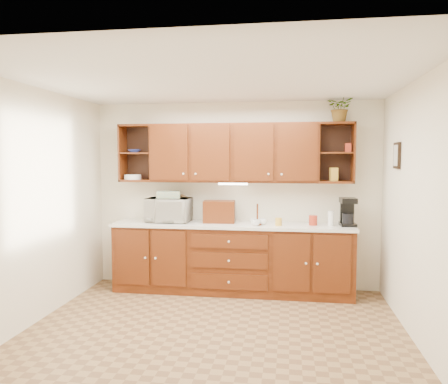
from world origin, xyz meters
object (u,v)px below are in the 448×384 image
(bread_box, at_px, (219,212))
(potted_plant, at_px, (341,108))
(coffee_maker, at_px, (348,212))
(microwave, at_px, (169,210))

(bread_box, bearing_deg, potted_plant, -2.29)
(coffee_maker, bearing_deg, bread_box, 175.40)
(bread_box, relative_size, potted_plant, 1.15)
(bread_box, height_order, coffee_maker, coffee_maker)
(bread_box, bearing_deg, microwave, 179.03)
(bread_box, bearing_deg, coffee_maker, -5.08)
(coffee_maker, bearing_deg, microwave, 176.60)
(microwave, xyz_separation_m, coffee_maker, (2.41, 0.00, 0.01))
(microwave, distance_m, coffee_maker, 2.41)
(microwave, bearing_deg, coffee_maker, 1.05)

